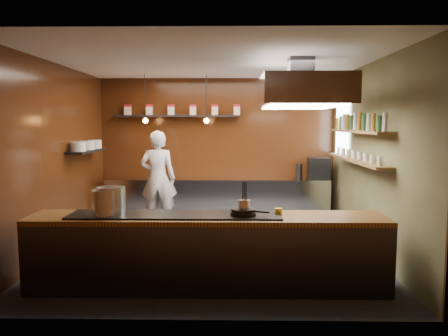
{
  "coord_description": "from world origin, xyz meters",
  "views": [
    {
      "loc": [
        0.3,
        -6.88,
        2.06
      ],
      "look_at": [
        0.17,
        0.4,
        1.3
      ],
      "focal_mm": 35.0,
      "sensor_mm": 36.0,
      "label": 1
    }
  ],
  "objects_px": {
    "extractor_hood": "(300,92)",
    "chef": "(158,178)",
    "stockpot_small": "(105,202)",
    "stockpot_large": "(111,200)",
    "espresso_machine": "(319,168)"
  },
  "relations": [
    {
      "from": "extractor_hood",
      "to": "chef",
      "type": "xyz_separation_m",
      "value": [
        -2.48,
        2.14,
        -1.55
      ]
    },
    {
      "from": "stockpot_small",
      "to": "chef",
      "type": "xyz_separation_m",
      "value": [
        0.06,
        3.41,
        -0.14
      ]
    },
    {
      "from": "extractor_hood",
      "to": "stockpot_small",
      "type": "xyz_separation_m",
      "value": [
        -2.54,
        -1.28,
        -1.41
      ]
    },
    {
      "from": "stockpot_large",
      "to": "chef",
      "type": "distance_m",
      "value": 3.36
    },
    {
      "from": "extractor_hood",
      "to": "espresso_machine",
      "type": "relative_size",
      "value": 4.55
    },
    {
      "from": "extractor_hood",
      "to": "stockpot_large",
      "type": "height_order",
      "value": "extractor_hood"
    },
    {
      "from": "espresso_machine",
      "to": "chef",
      "type": "height_order",
      "value": "chef"
    },
    {
      "from": "stockpot_large",
      "to": "espresso_machine",
      "type": "distance_m",
      "value": 4.99
    },
    {
      "from": "stockpot_small",
      "to": "espresso_machine",
      "type": "bearing_deg",
      "value": 48.83
    },
    {
      "from": "espresso_machine",
      "to": "stockpot_large",
      "type": "bearing_deg",
      "value": -128.34
    },
    {
      "from": "stockpot_large",
      "to": "espresso_machine",
      "type": "xyz_separation_m",
      "value": [
        3.29,
        3.76,
        0.01
      ]
    },
    {
      "from": "stockpot_large",
      "to": "espresso_machine",
      "type": "relative_size",
      "value": 0.79
    },
    {
      "from": "extractor_hood",
      "to": "stockpot_small",
      "type": "height_order",
      "value": "extractor_hood"
    },
    {
      "from": "stockpot_small",
      "to": "espresso_machine",
      "type": "height_order",
      "value": "espresso_machine"
    },
    {
      "from": "stockpot_large",
      "to": "stockpot_small",
      "type": "bearing_deg",
      "value": -131.52
    }
  ]
}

